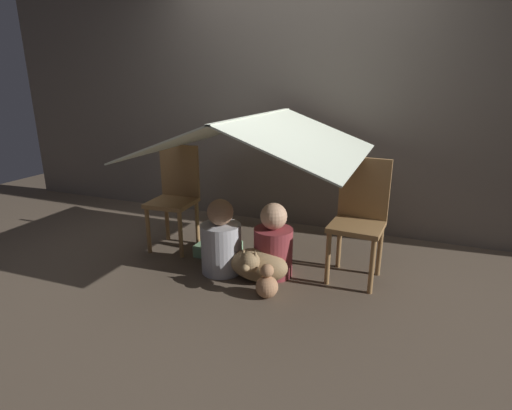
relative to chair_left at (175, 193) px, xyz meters
The scene contains 10 objects.
ground_plane 0.96m from the chair_left, 18.08° to the right, with size 8.80×8.80×0.00m, color brown.
wall_back 1.47m from the chair_left, 50.96° to the left, with size 7.00×0.05×2.50m.
chair_left is the anchor object (origin of this frame).
chair_right 1.58m from the chair_left, ahead, with size 0.39×0.39×0.90m.
sheet_canopy 0.97m from the chair_left, ahead, with size 1.57×1.49×0.30m.
person_front 0.72m from the chair_left, 28.05° to the right, with size 0.31×0.31×0.59m.
person_second 1.04m from the chair_left, 12.55° to the right, with size 0.29×0.29×0.57m.
dog 1.05m from the chair_left, 21.80° to the right, with size 0.45×0.40×0.32m.
floor_cushion 0.62m from the chair_left, ahead, with size 0.34×0.27×0.10m.
plush_toy 1.26m from the chair_left, 27.57° to the right, with size 0.16×0.16×0.25m.
Camera 1 is at (1.12, -2.59, 1.43)m, focal length 28.00 mm.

